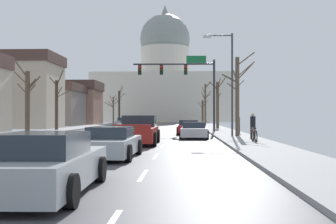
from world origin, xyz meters
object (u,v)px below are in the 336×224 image
street_lamp_right (228,75)px  sedan_oncoming_02 (123,122)px  sedan_near_04 (46,165)px  sedan_oncoming_01 (138,123)px  sedan_near_00 (188,128)px  pedestrian_00 (238,123)px  sedan_near_03 (112,143)px  sedan_oncoming_00 (128,125)px  pedestrian_01 (253,125)px  signal_gantry (185,77)px  pickup_truck_near_02 (138,131)px  sedan_near_01 (194,131)px  bicycle_parked (254,136)px

street_lamp_right → sedan_oncoming_02: 39.61m
sedan_near_04 → sedan_oncoming_01: size_ratio=1.02×
sedan_near_00 → pedestrian_00: 4.45m
sedan_near_04 → street_lamp_right: bearing=73.5°
sedan_near_00 → sedan_near_03: 19.57m
sedan_near_04 → sedan_oncoming_00: sedan_near_04 is taller
pedestrian_01 → sedan_near_03: bearing=-124.9°
sedan_oncoming_02 → signal_gantry: bearing=-69.8°
pedestrian_01 → sedan_oncoming_00: bearing=118.6°
pickup_truck_near_02 → sedan_oncoming_01: bearing=96.5°
sedan_oncoming_01 → pedestrian_01: pedestrian_01 is taller
pedestrian_00 → pedestrian_01: pedestrian_01 is taller
sedan_near_03 → signal_gantry: bearing=82.5°
street_lamp_right → sedan_oncoming_00: size_ratio=1.73×
signal_gantry → pedestrian_01: 13.97m
pedestrian_01 → sedan_near_01: bearing=140.1°
sedan_near_03 → sedan_oncoming_02: 51.40m
sedan_near_01 → bicycle_parked: 6.73m
sedan_oncoming_01 → street_lamp_right: bearing=-71.0°
sedan_oncoming_02 → sedan_near_01: bearing=-73.9°
street_lamp_right → sedan_near_01: street_lamp_right is taller
sedan_near_03 → sedan_oncoming_01: size_ratio=1.00×
sedan_near_01 → sedan_oncoming_02: sedan_oncoming_02 is taller
sedan_near_03 → sedan_oncoming_01: 42.66m
signal_gantry → sedan_near_04: size_ratio=1.68×
street_lamp_right → sedan_oncoming_02: size_ratio=1.62×
street_lamp_right → sedan_near_00: street_lamp_right is taller
sedan_near_03 → sedan_oncoming_00: (-3.51, 30.27, -0.00)m
sedan_oncoming_02 → pedestrian_01: size_ratio=2.76×
signal_gantry → sedan_oncoming_00: bearing=132.1°
sedan_oncoming_02 → street_lamp_right: bearing=-70.3°
sedan_near_01 → sedan_near_03: sedan_near_03 is taller
street_lamp_right → sedan_near_01: (-2.50, -0.25, -4.05)m
signal_gantry → sedan_near_01: size_ratio=1.73×
sedan_near_00 → sedan_near_03: bearing=-99.5°
sedan_oncoming_01 → sedan_oncoming_00: bearing=-88.8°
sedan_oncoming_02 → pedestrian_00: (14.49, -33.40, 0.43)m
bicycle_parked → pedestrian_00: bearing=87.7°
sedan_oncoming_01 → bicycle_parked: size_ratio=2.61×
signal_gantry → pickup_truck_near_02: bearing=-100.3°
pickup_truck_near_02 → sedan_oncoming_00: 23.08m
sedan_near_01 → pickup_truck_near_02: bearing=-119.2°
sedan_oncoming_00 → pedestrian_00: pedestrian_00 is taller
sedan_near_01 → pedestrian_01: 4.85m
signal_gantry → pickup_truck_near_02: (-2.81, -15.54, -4.64)m
signal_gantry → sedan_oncoming_01: 21.17m
street_lamp_right → sedan_near_04: street_lamp_right is taller
sedan_near_03 → sedan_near_04: sedan_near_04 is taller
sedan_near_04 → signal_gantry: bearing=84.0°
pickup_truck_near_02 → sedan_oncoming_01: pickup_truck_near_02 is taller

